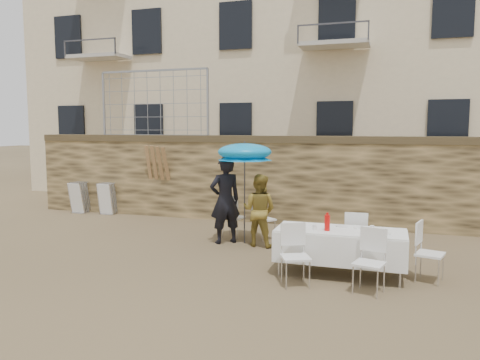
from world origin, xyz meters
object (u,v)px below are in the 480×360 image
(man_suit, at_px, (225,200))
(soda_bottle, at_px, (327,223))
(banquet_table, at_px, (340,232))
(table_chair_back, at_px, (356,237))
(chair_stack_right, at_px, (110,198))
(umbrella, at_px, (245,155))
(couple_chair_right, at_px, (264,218))
(couple_chair_left, at_px, (233,216))
(table_chair_front_left, at_px, (296,256))
(chair_stack_left, at_px, (83,196))
(table_chair_front_right, at_px, (369,262))
(table_chair_side, at_px, (430,252))
(woman_dress, at_px, (259,210))

(man_suit, bearing_deg, soda_bottle, 104.93)
(banquet_table, xyz_separation_m, table_chair_back, (0.20, 0.80, -0.25))
(banquet_table, xyz_separation_m, chair_stack_right, (-6.83, 3.67, -0.27))
(man_suit, relative_size, table_chair_back, 1.92)
(umbrella, distance_m, couple_chair_right, 1.50)
(couple_chair_right, relative_size, soda_bottle, 3.69)
(couple_chair_left, relative_size, table_chair_front_left, 1.00)
(table_chair_back, bearing_deg, couple_chair_left, -27.47)
(couple_chair_left, bearing_deg, couple_chair_right, -171.69)
(chair_stack_left, bearing_deg, couple_chair_right, -15.64)
(banquet_table, distance_m, soda_bottle, 0.30)
(table_chair_front_right, xyz_separation_m, table_chair_side, (0.90, 0.85, 0.00))
(woman_dress, distance_m, table_chair_front_left, 2.54)
(table_chair_front_left, height_order, table_chair_back, same)
(umbrella, bearing_deg, table_chair_front_left, -56.28)
(couple_chair_right, relative_size, table_chair_front_right, 1.00)
(chair_stack_left, bearing_deg, couple_chair_left, -17.63)
(table_chair_front_left, bearing_deg, table_chair_front_right, -24.81)
(couple_chair_right, distance_m, table_chair_back, 2.39)
(umbrella, height_order, table_chair_side, umbrella)
(couple_chair_left, xyz_separation_m, table_chair_back, (2.75, -1.22, 0.00))
(woman_dress, xyz_separation_m, chair_stack_right, (-5.03, 2.20, -0.29))
(woman_dress, height_order, table_chair_front_right, woman_dress)
(chair_stack_right, bearing_deg, table_chair_side, -23.44)
(woman_dress, bearing_deg, banquet_table, 148.57)
(man_suit, height_order, woman_dress, man_suit)
(chair_stack_left, bearing_deg, umbrella, -20.59)
(man_suit, relative_size, chair_stack_right, 2.01)
(table_chair_front_left, distance_m, table_chair_front_right, 1.10)
(banquet_table, distance_m, table_chair_front_right, 0.94)
(table_chair_front_right, bearing_deg, umbrella, 153.66)
(umbrella, xyz_separation_m, chair_stack_right, (-4.68, 2.10, -1.42))
(table_chair_back, xyz_separation_m, table_chair_side, (1.20, -0.70, 0.00))
(man_suit, xyz_separation_m, chair_stack_right, (-4.28, 2.20, -0.46))
(umbrella, xyz_separation_m, chair_stack_left, (-5.58, 2.10, -1.42))
(woman_dress, relative_size, umbrella, 0.75)
(couple_chair_left, distance_m, table_chair_front_right, 4.12)
(couple_chair_right, bearing_deg, umbrella, 94.97)
(table_chair_side, bearing_deg, chair_stack_left, 84.39)
(table_chair_front_right, bearing_deg, chair_stack_left, 166.66)
(man_suit, relative_size, table_chair_side, 1.92)
(table_chair_front_left, bearing_deg, man_suit, 106.45)
(banquet_table, height_order, chair_stack_left, chair_stack_left)
(umbrella, relative_size, banquet_table, 0.95)
(umbrella, distance_m, table_chair_front_left, 3.12)
(couple_chair_right, relative_size, chair_stack_left, 1.04)
(couple_chair_left, bearing_deg, soda_bottle, 145.55)
(soda_bottle, height_order, chair_stack_left, soda_bottle)
(chair_stack_left, distance_m, chair_stack_right, 0.90)
(table_chair_front_left, relative_size, table_chair_side, 1.00)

